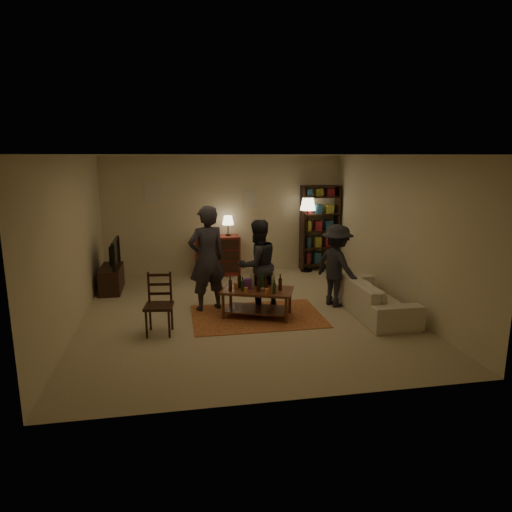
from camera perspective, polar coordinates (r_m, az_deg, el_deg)
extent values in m
plane|color=#C6B793|center=(8.06, -1.42, -7.07)|extent=(6.00, 6.00, 0.00)
plane|color=beige|center=(10.66, -3.98, 5.16)|extent=(5.50, 0.00, 5.50)
plane|color=beige|center=(7.79, -21.90, 1.62)|extent=(0.00, 6.00, 6.00)
plane|color=beige|center=(8.57, 17.02, 2.89)|extent=(0.00, 6.00, 6.00)
plane|color=beige|center=(4.85, 4.03, -3.62)|extent=(5.50, 0.00, 5.50)
plane|color=white|center=(7.60, -1.53, 12.50)|extent=(6.00, 6.00, 0.00)
cube|color=beige|center=(10.53, -12.78, 7.81)|extent=(0.35, 0.03, 0.45)
cube|color=beige|center=(10.68, -0.77, 7.10)|extent=(0.30, 0.03, 0.40)
cube|color=maroon|center=(7.87, 0.14, -7.52)|extent=(2.20, 1.50, 0.01)
cube|color=brown|center=(7.72, 0.14, -4.34)|extent=(1.33, 1.02, 0.04)
cube|color=brown|center=(7.82, 0.14, -6.68)|extent=(1.20, 0.89, 0.02)
cylinder|color=brown|center=(7.67, -4.13, -6.39)|extent=(0.05, 0.05, 0.44)
cylinder|color=brown|center=(7.47, 3.78, -6.88)|extent=(0.05, 0.05, 0.44)
cylinder|color=brown|center=(8.15, -3.19, -5.23)|extent=(0.05, 0.05, 0.44)
cylinder|color=brown|center=(7.97, 4.25, -5.66)|extent=(0.05, 0.05, 0.44)
cylinder|color=#C9702E|center=(7.76, -2.48, -3.74)|extent=(0.07, 0.07, 0.10)
cylinder|color=#C9702E|center=(7.52, -1.27, -4.28)|extent=(0.07, 0.07, 0.09)
cylinder|color=#C9702E|center=(7.89, 0.68, -3.40)|extent=(0.07, 0.07, 0.11)
cylinder|color=#C9702E|center=(7.46, 1.34, -4.44)|extent=(0.07, 0.07, 0.09)
cube|color=#6B3490|center=(7.74, -1.14, -3.44)|extent=(0.15, 0.10, 0.18)
cylinder|color=gray|center=(7.67, 1.00, -4.20)|extent=(0.12, 0.12, 0.03)
cube|color=black|center=(7.14, -12.06, -6.16)|extent=(0.47, 0.47, 0.04)
cylinder|color=black|center=(7.09, -13.54, -8.33)|extent=(0.04, 0.04, 0.44)
cylinder|color=black|center=(7.04, -10.81, -8.36)|extent=(0.04, 0.04, 0.44)
cylinder|color=black|center=(7.40, -13.08, -7.41)|extent=(0.04, 0.04, 0.44)
cylinder|color=black|center=(7.35, -10.47, -7.43)|extent=(0.04, 0.04, 0.44)
cube|color=black|center=(7.22, -11.95, -3.72)|extent=(0.34, 0.07, 0.50)
cube|color=black|center=(9.71, -17.60, -2.73)|extent=(0.40, 1.00, 0.50)
imported|color=black|center=(9.59, -17.69, 0.33)|extent=(0.13, 0.97, 0.56)
cube|color=maroon|center=(10.51, -4.82, 0.07)|extent=(1.00, 0.48, 0.90)
cube|color=black|center=(10.32, -4.66, -1.47)|extent=(0.92, 0.02, 0.22)
cube|color=black|center=(10.27, -4.69, -0.06)|extent=(0.92, 0.02, 0.22)
cube|color=black|center=(10.21, -4.71, 1.37)|extent=(0.92, 0.02, 0.22)
cylinder|color=black|center=(10.45, -3.50, 2.64)|extent=(0.12, 0.12, 0.04)
cylinder|color=black|center=(10.43, -3.51, 3.35)|extent=(0.02, 0.02, 0.22)
cone|color=#FFE5B2|center=(10.40, -3.53, 4.49)|extent=(0.26, 0.26, 0.20)
cube|color=black|center=(10.85, 5.79, 3.39)|extent=(0.04, 0.34, 2.00)
cube|color=black|center=(11.11, 10.07, 3.48)|extent=(0.04, 0.34, 2.00)
cube|color=black|center=(11.13, 7.83, -0.89)|extent=(0.90, 0.34, 0.03)
cube|color=black|center=(11.05, 7.89, 1.13)|extent=(0.90, 0.34, 0.03)
cube|color=black|center=(10.98, 7.95, 3.18)|extent=(0.90, 0.34, 0.03)
cube|color=black|center=(10.92, 8.01, 5.25)|extent=(0.90, 0.34, 0.03)
cube|color=black|center=(10.88, 8.07, 7.34)|extent=(0.90, 0.34, 0.03)
cube|color=black|center=(10.86, 8.11, 8.65)|extent=(0.90, 0.34, 0.03)
cube|color=maroon|center=(11.01, 6.36, -0.22)|extent=(0.12, 0.22, 0.26)
cube|color=navy|center=(11.09, 7.60, -0.17)|extent=(0.15, 0.22, 0.26)
cube|color=#9C9F35|center=(11.17, 8.92, -0.12)|extent=(0.18, 0.22, 0.26)
cube|color=navy|center=(10.94, 6.41, 1.77)|extent=(0.12, 0.22, 0.24)
cube|color=#9C9F35|center=(11.01, 7.66, 1.81)|extent=(0.15, 0.22, 0.24)
cube|color=maroon|center=(11.09, 8.99, 1.85)|extent=(0.18, 0.22, 0.24)
cube|color=#9C9F35|center=(10.87, 6.46, 3.79)|extent=(0.12, 0.22, 0.22)
cube|color=maroon|center=(10.95, 7.72, 3.82)|extent=(0.15, 0.22, 0.22)
cube|color=navy|center=(11.03, 9.06, 3.84)|extent=(0.18, 0.22, 0.22)
cube|color=maroon|center=(10.82, 6.51, 5.84)|extent=(0.12, 0.22, 0.20)
cube|color=navy|center=(10.89, 7.78, 5.85)|extent=(0.15, 0.22, 0.20)
cube|color=#9C9F35|center=(10.98, 9.12, 5.85)|extent=(0.18, 0.22, 0.20)
cube|color=navy|center=(10.78, 6.56, 7.89)|extent=(0.12, 0.22, 0.18)
cube|color=#9C9F35|center=(10.86, 7.84, 7.89)|extent=(0.15, 0.22, 0.18)
cube|color=maroon|center=(10.94, 9.19, 7.88)|extent=(0.18, 0.22, 0.18)
cylinder|color=black|center=(10.94, 6.31, -1.81)|extent=(0.28, 0.28, 0.03)
cylinder|color=black|center=(10.78, 6.40, 2.11)|extent=(0.03, 0.03, 1.55)
cone|color=#FFE5B2|center=(10.67, 6.51, 6.48)|extent=(0.36, 0.36, 0.28)
imported|color=beige|center=(8.22, 14.41, -4.85)|extent=(0.81, 2.08, 0.61)
imported|color=#2B2A33|center=(8.00, -6.15, -0.34)|extent=(0.79, 0.64, 1.86)
imported|color=#26262D|center=(8.02, 0.18, -1.15)|extent=(0.95, 0.85, 1.61)
imported|color=#212228|center=(8.36, 10.04, -1.20)|extent=(0.90, 1.11, 1.50)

